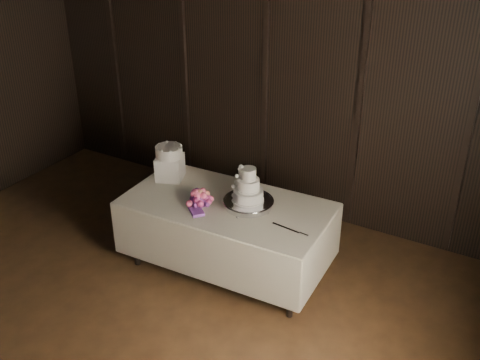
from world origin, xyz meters
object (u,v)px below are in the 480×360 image
bouquet (199,199)px  box_pedestal (170,167)px  cake_stand (248,204)px  wedding_cake (245,188)px  display_table (227,233)px  small_cake (169,152)px

bouquet → box_pedestal: box_pedestal is taller
cake_stand → wedding_cake: bearing=-150.3°
display_table → small_cake: 1.02m
small_cake → wedding_cake: bearing=-8.7°
wedding_cake → small_cake: (-0.98, 0.15, 0.08)m
cake_stand → bouquet: 0.48m
wedding_cake → box_pedestal: wedding_cake is taller
cake_stand → bouquet: size_ratio=1.17×
display_table → bouquet: 0.49m
display_table → small_cake: bearing=166.6°
bouquet → small_cake: size_ratio=1.50×
small_cake → display_table: bearing=-11.0°
display_table → small_cake: small_cake is taller
display_table → bouquet: size_ratio=4.92×
display_table → cake_stand: cake_stand is taller
wedding_cake → small_cake: wedding_cake is taller
bouquet → small_cake: small_cake is taller
cake_stand → bouquet: bearing=-158.0°
display_table → cake_stand: (0.23, 0.01, 0.39)m
wedding_cake → bouquet: bearing=-150.8°
wedding_cake → display_table: bearing=-172.2°
wedding_cake → box_pedestal: bearing=179.0°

